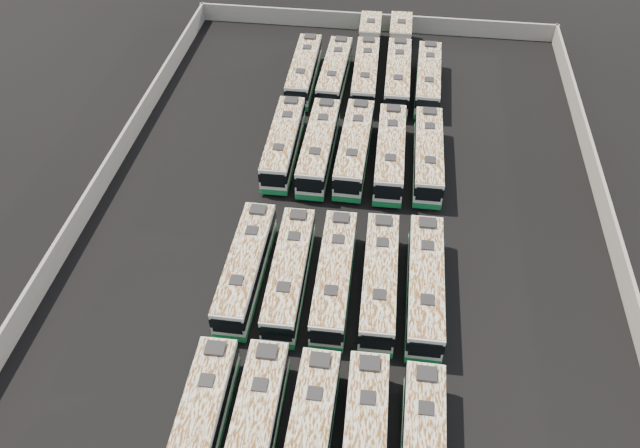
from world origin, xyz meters
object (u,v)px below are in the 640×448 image
at_px(bus_front_left, 253,436).
at_px(bus_midback_far_left, 284,143).
at_px(bus_front_center, 308,445).
at_px(bus_midback_left, 319,146).
at_px(bus_midback_right, 390,153).
at_px(bus_back_right, 399,61).
at_px(bus_midback_center, 354,148).
at_px(bus_back_center, 367,60).
at_px(bus_midfront_right, 380,280).
at_px(bus_midfront_far_right, 425,285).
at_px(bus_midfront_left, 289,273).
at_px(bus_midfront_far_left, 246,267).
at_px(bus_back_far_left, 304,71).
at_px(bus_front_far_left, 199,430).
at_px(bus_back_left, 335,73).
at_px(bus_midback_far_right, 428,155).
at_px(bus_back_far_right, 428,79).
at_px(bus_midfront_center, 334,277).

distance_m(bus_front_left, bus_midback_far_left, 29.88).
xyz_separation_m(bus_front_center, bus_midback_left, (-3.38, 29.59, 0.04)).
distance_m(bus_midback_right, bus_back_right, 17.01).
bearing_deg(bus_front_left, bus_midback_center, 82.82).
bearing_deg(bus_back_center, bus_front_left, -95.43).
bearing_deg(bus_midback_right, bus_front_left, -103.88).
xyz_separation_m(bus_midfront_right, bus_midfront_far_right, (3.41, -0.02, 0.05)).
bearing_deg(bus_front_left, bus_midback_left, 89.25).
bearing_deg(bus_midback_right, bus_midback_left, 178.82).
relative_size(bus_midfront_left, bus_back_right, 0.62).
bearing_deg(bus_midfront_far_left, bus_back_far_left, 90.19).
distance_m(bus_front_center, bus_midfront_right, 14.13).
height_order(bus_front_left, bus_midfront_far_right, same).
bearing_deg(bus_back_center, bus_front_far_left, -99.56).
height_order(bus_midback_center, bus_back_left, bus_midback_center).
height_order(bus_back_center, bus_back_right, bus_back_right).
relative_size(bus_front_left, bus_front_center, 1.01).
relative_size(bus_midback_left, bus_back_center, 0.66).
bearing_deg(bus_front_center, bus_midfront_left, 104.88).
bearing_deg(bus_midback_right, bus_midfront_left, -113.92).
height_order(bus_midfront_right, bus_midback_center, bus_midback_center).
relative_size(bus_midback_far_right, bus_back_far_right, 1.01).
distance_m(bus_midfront_right, bus_back_far_left, 31.30).
distance_m(bus_front_far_left, bus_midback_far_left, 29.73).
distance_m(bus_midback_far_left, bus_back_right, 19.68).
distance_m(bus_midfront_far_left, bus_midback_far_left, 16.11).
distance_m(bus_midfront_right, bus_midback_left, 17.28).
distance_m(bus_midback_far_left, bus_midback_right, 10.20).
height_order(bus_front_center, bus_back_far_right, bus_front_center).
height_order(bus_midfront_far_right, bus_midback_center, bus_midback_center).
height_order(bus_front_far_left, bus_midback_left, bus_midback_left).
relative_size(bus_front_far_left, bus_back_center, 0.64).
xyz_separation_m(bus_midback_right, bus_back_right, (0.04, 17.01, 0.01)).
bearing_deg(bus_midback_far_right, bus_midback_right, -178.09).
bearing_deg(bus_midback_left, bus_midfront_center, -77.72).
bearing_deg(bus_front_far_left, bus_midfront_right, 52.09).
bearing_deg(bus_back_far_left, bus_midfront_right, -71.35).
bearing_deg(bus_back_far_left, bus_midback_far_left, -90.24).
distance_m(bus_midback_center, bus_back_far_left, 15.09).
bearing_deg(bus_back_right, bus_back_far_right, -44.41).
bearing_deg(bus_midback_right, bus_midback_center, 174.70).
distance_m(bus_midfront_far_right, bus_midback_far_left, 21.10).
bearing_deg(bus_midback_far_left, bus_front_left, -84.36).
relative_size(bus_front_far_left, bus_midback_center, 0.97).
height_order(bus_back_far_left, bus_back_right, bus_back_right).
height_order(bus_midfront_left, bus_midfront_far_right, bus_midfront_far_right).
distance_m(bus_front_left, bus_midfront_left, 13.40).
distance_m(bus_midback_left, bus_back_center, 17.28).
xyz_separation_m(bus_front_left, bus_midfront_left, (-0.04, 13.40, -0.05)).
distance_m(bus_midfront_far_right, bus_back_center, 33.62).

